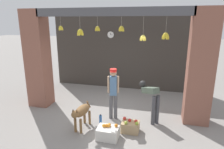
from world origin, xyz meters
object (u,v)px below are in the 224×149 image
at_px(fruit_crate_apples, 130,126).
at_px(water_bottle, 101,119).
at_px(dog, 82,112).
at_px(worker_stooping, 151,97).
at_px(fruit_crate_oranges, 108,133).
at_px(wall_clock, 111,35).
at_px(shopkeeper, 113,90).

bearing_deg(fruit_crate_apples, water_bottle, 167.31).
xyz_separation_m(dog, water_bottle, (0.42, 0.38, -0.37)).
xyz_separation_m(dog, fruit_crate_apples, (1.33, 0.18, -0.35)).
height_order(worker_stooping, fruit_crate_oranges, worker_stooping).
xyz_separation_m(worker_stooping, fruit_crate_oranges, (-0.97, -1.24, -0.60)).
bearing_deg(fruit_crate_apples, wall_clock, 112.66).
relative_size(fruit_crate_oranges, fruit_crate_apples, 1.16).
xyz_separation_m(fruit_crate_oranges, water_bottle, (-0.41, 0.66, -0.02)).
distance_m(shopkeeper, wall_clock, 3.34).
bearing_deg(shopkeeper, water_bottle, 43.29).
distance_m(dog, fruit_crate_oranges, 0.94).
bearing_deg(wall_clock, fruit_crate_apples, -67.34).
relative_size(fruit_crate_apples, water_bottle, 1.61).
relative_size(dog, worker_stooping, 0.88).
height_order(worker_stooping, fruit_crate_apples, worker_stooping).
distance_m(worker_stooping, fruit_crate_apples, 1.10).
bearing_deg(dog, shopkeeper, 145.43).
height_order(shopkeeper, worker_stooping, shopkeeper).
distance_m(fruit_crate_apples, water_bottle, 0.94).
height_order(fruit_crate_apples, wall_clock, wall_clock).
bearing_deg(worker_stooping, dog, 168.98).
bearing_deg(dog, worker_stooping, 124.36).
bearing_deg(fruit_crate_apples, dog, -172.33).
bearing_deg(shopkeeper, fruit_crate_oranges, 83.14).
bearing_deg(worker_stooping, wall_clock, 85.99).
bearing_deg(worker_stooping, shopkeeper, 148.83).
bearing_deg(dog, water_bottle, 138.67).
relative_size(worker_stooping, water_bottle, 3.85).
xyz_separation_m(dog, shopkeeper, (0.70, 0.81, 0.41)).
xyz_separation_m(fruit_crate_apples, wall_clock, (-1.47, 3.53, 2.19)).
height_order(shopkeeper, water_bottle, shopkeeper).
relative_size(dog, fruit_crate_oranges, 1.82).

